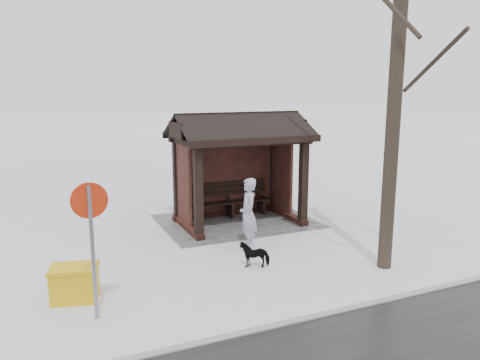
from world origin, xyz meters
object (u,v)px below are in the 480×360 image
pedestrian (248,214)px  grit_bin (75,283)px  bus_shelter (237,146)px  road_sign (91,222)px  dog (255,254)px

pedestrian → grit_bin: pedestrian is taller
bus_shelter → pedestrian: bearing=73.0°
grit_bin → pedestrian: bearing=-148.8°
pedestrian → road_sign: road_sign is taller
bus_shelter → grit_bin: bus_shelter is taller
dog → road_sign: road_sign is taller
dog → road_sign: (3.38, 0.99, 1.39)m
road_sign → grit_bin: bearing=-76.3°
bus_shelter → dog: bus_shelter is taller
grit_bin → road_sign: 1.60m
bus_shelter → grit_bin: 6.00m
pedestrian → road_sign: size_ratio=0.74×
bus_shelter → grit_bin: size_ratio=3.82×
dog → grit_bin: (3.64, 0.15, 0.06)m
grit_bin → dog: bearing=-163.0°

